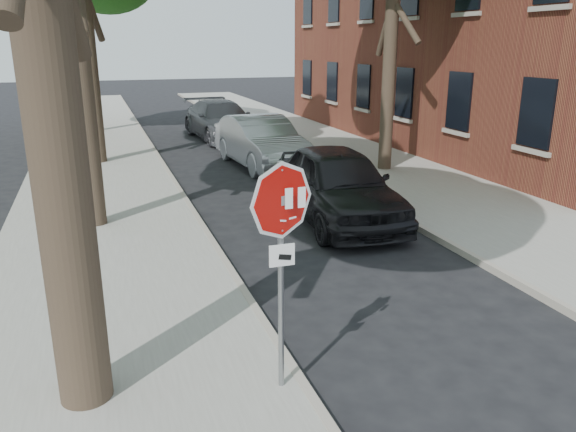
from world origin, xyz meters
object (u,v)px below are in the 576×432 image
object	(u,v)px
car_a	(338,184)
car_b	(261,142)
stop_sign	(281,234)
car_c	(221,120)

from	to	relation	value
car_a	car_b	world-z (taller)	car_a
stop_sign	car_b	xyz separation A→B (m)	(3.30, 12.06, -1.14)
car_a	car_b	xyz separation A→B (m)	(0.00, 6.10, -0.02)
car_b	car_c	world-z (taller)	car_b
stop_sign	car_c	xyz separation A→B (m)	(3.27, 17.89, -1.16)
stop_sign	car_c	world-z (taller)	stop_sign
stop_sign	car_c	bearing A→B (deg)	79.65
car_b	car_c	size ratio (longest dim) A/B	0.91
car_a	car_b	distance (m)	6.10
stop_sign	car_a	xyz separation A→B (m)	(3.30, 5.96, -1.12)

